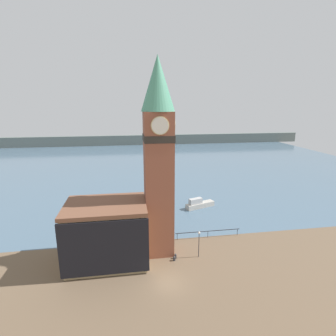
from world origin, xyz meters
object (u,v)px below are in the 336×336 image
object	(u,v)px
boat_near	(199,204)
mooring_bollard_near	(174,258)
mooring_bollard_far	(175,256)
lamp_post	(199,239)
clock_tower	(158,155)
pier_building	(107,233)

from	to	relation	value
boat_near	mooring_bollard_near	distance (m)	19.45
mooring_bollard_far	lamp_post	size ratio (longest dim) A/B	0.18
boat_near	mooring_bollard_near	xyz separation A→B (m)	(-8.27, -17.60, -0.42)
clock_tower	pier_building	size ratio (longest dim) A/B	2.51
pier_building	lamp_post	world-z (taller)	pier_building
pier_building	mooring_bollard_near	distance (m)	9.67
pier_building	mooring_bollard_far	size ratio (longest dim) A/B	15.71
pier_building	boat_near	size ratio (longest dim) A/B	1.65
clock_tower	pier_building	distance (m)	12.33
pier_building	mooring_bollard_near	size ratio (longest dim) A/B	16.04
boat_near	pier_building	bearing A→B (deg)	-155.93
clock_tower	mooring_bollard_far	xyz separation A→B (m)	(1.97, -2.17, -13.71)
pier_building	lamp_post	xyz separation A→B (m)	(12.28, -1.15, -1.38)
clock_tower	mooring_bollard_far	distance (m)	14.02
pier_building	mooring_bollard_near	xyz separation A→B (m)	(8.80, -1.54, -3.70)
boat_near	clock_tower	bearing A→B (deg)	-142.94
boat_near	lamp_post	distance (m)	17.97
boat_near	lamp_post	bearing A→B (deg)	-124.74
boat_near	mooring_bollard_near	world-z (taller)	boat_near
clock_tower	boat_near	distance (m)	22.35
boat_near	mooring_bollard_far	world-z (taller)	boat_near
clock_tower	pier_building	xyz separation A→B (m)	(-7.09, -1.13, -10.02)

